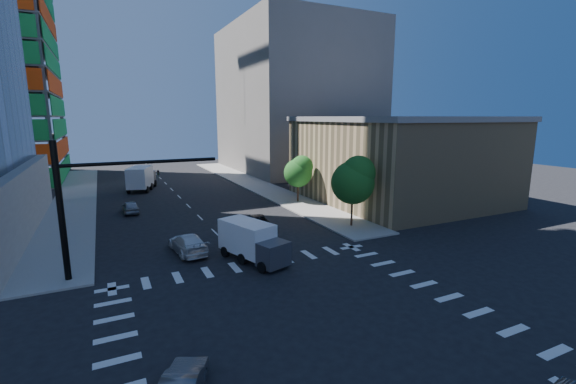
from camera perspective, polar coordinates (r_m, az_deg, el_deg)
ground at (r=21.04m, az=2.99°, el=-19.01°), size 160.00×160.00×0.00m
road_markings at (r=21.03m, az=2.99°, el=-19.00°), size 20.00×20.00×0.01m
sidewalk_ne at (r=60.76m, az=-4.85°, el=1.09°), size 5.00×60.00×0.15m
sidewalk_nw at (r=57.00m, az=-29.01°, el=-0.93°), size 5.00×60.00×0.15m
commercial_building at (r=51.10m, az=15.91°, el=4.76°), size 20.50×22.50×10.60m
bg_building_ne at (r=79.54m, az=1.03°, el=13.54°), size 24.00×30.00×28.00m
signal_mast_nw at (r=27.90m, az=-27.71°, el=-0.64°), size 10.20×0.40×9.00m
tree_south at (r=37.21m, az=9.83°, el=1.84°), size 4.16×4.16×6.82m
tree_north at (r=47.60m, az=1.68°, el=3.14°), size 3.54×3.52×5.78m
car_nb_far at (r=36.79m, az=-4.44°, el=-4.58°), size 2.71×4.88×1.29m
car_sb_near at (r=31.55m, az=-14.62°, el=-7.39°), size 2.60×5.36×1.50m
car_sb_mid at (r=46.38m, az=-22.30°, el=-2.07°), size 1.70×4.01×1.35m
box_truck_near at (r=28.69m, az=-4.98°, el=-7.84°), size 3.93×5.91×2.86m
box_truck_far at (r=60.48m, az=-20.79°, el=1.77°), size 4.81×7.20×3.49m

